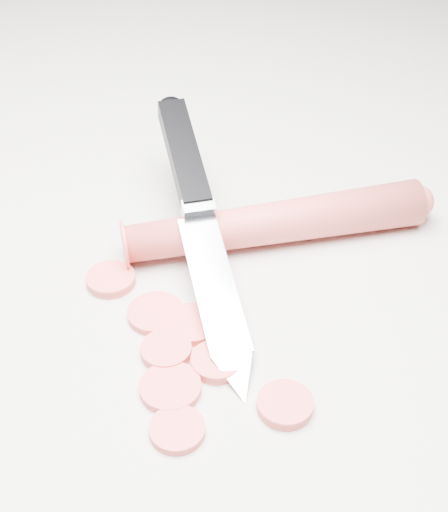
% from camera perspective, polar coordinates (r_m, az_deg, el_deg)
% --- Properties ---
extents(ground, '(2.40, 2.40, 0.00)m').
position_cam_1_polar(ground, '(0.48, -1.72, -3.30)').
color(ground, beige).
rests_on(ground, ground).
extents(carrot, '(0.20, 0.16, 0.03)m').
position_cam_1_polar(carrot, '(0.52, 4.19, 2.69)').
color(carrot, '#D2423D').
rests_on(carrot, ground).
extents(carrot_slice_0, '(0.03, 0.03, 0.01)m').
position_cam_1_polar(carrot_slice_0, '(0.50, -9.05, -1.86)').
color(carrot_slice_0, '#F44847').
rests_on(carrot_slice_0, ground).
extents(carrot_slice_1, '(0.03, 0.03, 0.01)m').
position_cam_1_polar(carrot_slice_1, '(0.46, -2.50, -5.48)').
color(carrot_slice_1, '#F44847').
rests_on(carrot_slice_1, ground).
extents(carrot_slice_2, '(0.04, 0.04, 0.01)m').
position_cam_1_polar(carrot_slice_2, '(0.43, -4.31, -10.45)').
color(carrot_slice_2, '#F44847').
rests_on(carrot_slice_2, ground).
extents(carrot_slice_3, '(0.04, 0.04, 0.01)m').
position_cam_1_polar(carrot_slice_3, '(0.47, -5.49, -4.59)').
color(carrot_slice_3, '#F44847').
rests_on(carrot_slice_3, ground).
extents(carrot_slice_4, '(0.03, 0.03, 0.01)m').
position_cam_1_polar(carrot_slice_4, '(0.42, 4.90, -11.77)').
color(carrot_slice_4, '#F44847').
rests_on(carrot_slice_4, ground).
extents(carrot_slice_5, '(0.03, 0.03, 0.01)m').
position_cam_1_polar(carrot_slice_5, '(0.45, -4.65, -7.53)').
color(carrot_slice_5, '#F44847').
rests_on(carrot_slice_5, ground).
extents(carrot_slice_6, '(0.03, 0.03, 0.01)m').
position_cam_1_polar(carrot_slice_6, '(0.41, -3.76, -13.69)').
color(carrot_slice_6, '#F44847').
rests_on(carrot_slice_6, ground).
extents(carrot_slice_7, '(0.03, 0.03, 0.01)m').
position_cam_1_polar(carrot_slice_7, '(0.44, -0.58, -8.46)').
color(carrot_slice_7, '#F44847').
rests_on(carrot_slice_7, ground).
extents(kitchen_knife, '(0.18, 0.23, 0.07)m').
position_cam_1_polar(kitchen_knife, '(0.49, -1.68, 2.64)').
color(kitchen_knife, silver).
rests_on(kitchen_knife, ground).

